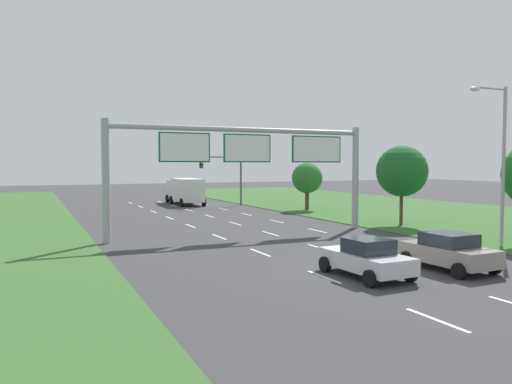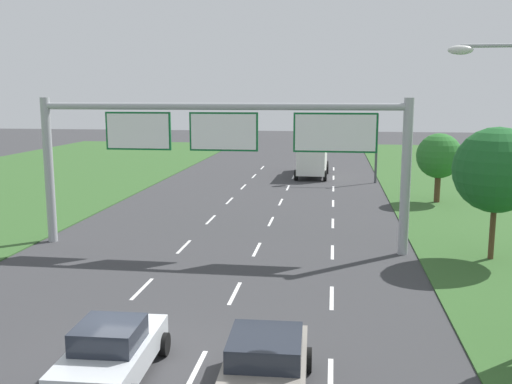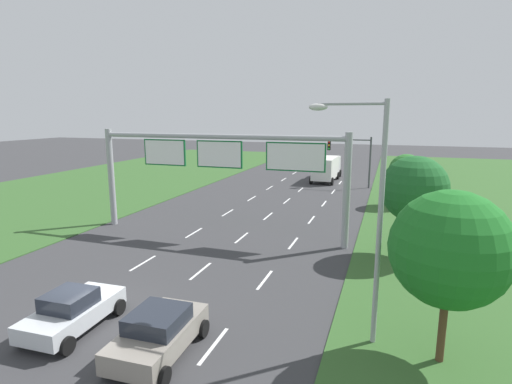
% 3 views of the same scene
% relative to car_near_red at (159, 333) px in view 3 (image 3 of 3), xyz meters
% --- Properties ---
extents(ground_plane, '(200.00, 200.00, 0.00)m').
position_rel_car_near_red_xyz_m(ground_plane, '(-3.72, 1.05, -0.80)').
color(ground_plane, '#38383A').
extents(lane_dashes_inner_left, '(0.14, 62.40, 0.01)m').
position_rel_car_near_red_xyz_m(lane_dashes_inner_left, '(-5.47, 13.05, -0.80)').
color(lane_dashes_inner_left, white).
rests_on(lane_dashes_inner_left, ground_plane).
extents(lane_dashes_inner_right, '(0.14, 62.40, 0.01)m').
position_rel_car_near_red_xyz_m(lane_dashes_inner_right, '(-1.97, 13.05, -0.80)').
color(lane_dashes_inner_right, white).
rests_on(lane_dashes_inner_right, ground_plane).
extents(lane_dashes_slip, '(0.14, 62.40, 0.01)m').
position_rel_car_near_red_xyz_m(lane_dashes_slip, '(1.53, 13.05, -0.80)').
color(lane_dashes_slip, white).
rests_on(lane_dashes_slip, ground_plane).
extents(car_near_red, '(2.28, 4.02, 1.57)m').
position_rel_car_near_red_xyz_m(car_near_red, '(0.00, 0.00, 0.00)').
color(car_near_red, gray).
rests_on(car_near_red, ground_plane).
extents(car_lead_silver, '(2.23, 4.04, 1.54)m').
position_rel_car_near_red_xyz_m(car_lead_silver, '(-3.94, 0.36, -0.04)').
color(car_lead_silver, silver).
rests_on(car_lead_silver, ground_plane).
extents(box_truck, '(2.81, 8.09, 2.90)m').
position_rel_car_near_red_xyz_m(box_truck, '(-0.32, 38.22, 0.81)').
color(box_truck, silver).
rests_on(box_truck, ground_plane).
extents(sign_gantry, '(17.24, 0.44, 7.00)m').
position_rel_car_near_red_xyz_m(sign_gantry, '(-3.44, 13.19, 4.16)').
color(sign_gantry, '#9EA0A5').
rests_on(sign_gantry, ground_plane).
extents(traffic_light_mast, '(4.76, 0.49, 5.60)m').
position_rel_car_near_red_xyz_m(traffic_light_mast, '(2.99, 34.51, 3.07)').
color(traffic_light_mast, '#47494F').
rests_on(traffic_light_mast, ground_plane).
extents(street_lamp, '(2.61, 0.32, 8.50)m').
position_rel_car_near_red_xyz_m(street_lamp, '(6.45, 3.03, 4.28)').
color(street_lamp, '#9EA0A5').
rests_on(street_lamp, ground_plane).
extents(roadside_tree_near, '(3.72, 3.72, 5.76)m').
position_rel_car_near_red_xyz_m(roadside_tree_near, '(8.96, 2.58, 3.09)').
color(roadside_tree_near, '#513823').
rests_on(roadside_tree_near, ground_plane).
extents(roadside_tree_mid, '(3.67, 3.67, 5.80)m').
position_rel_car_near_red_xyz_m(roadside_tree_mid, '(8.38, 12.74, 3.16)').
color(roadside_tree_mid, '#513823').
rests_on(roadside_tree_mid, ground_plane).
extents(roadside_tree_far, '(2.96, 2.96, 4.64)m').
position_rel_car_near_red_xyz_m(roadside_tree_far, '(8.38, 26.18, 2.33)').
color(roadside_tree_far, '#513823').
rests_on(roadside_tree_far, ground_plane).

